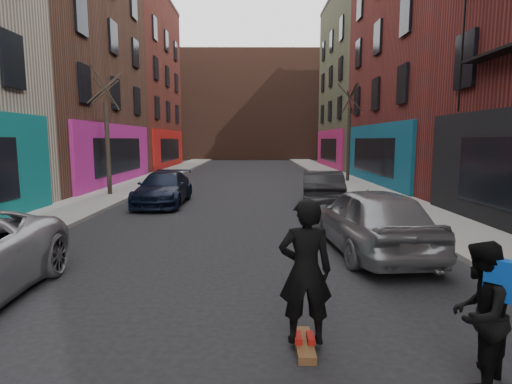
{
  "coord_description": "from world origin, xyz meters",
  "views": [
    {
      "loc": [
        0.5,
        -0.31,
        2.63
      ],
      "look_at": [
        0.53,
        7.49,
        1.6
      ],
      "focal_mm": 28.0,
      "sensor_mm": 36.0,
      "label": 1
    }
  ],
  "objects_px": {
    "parked_left_end": "(164,188)",
    "parked_right_far": "(370,219)",
    "tree_right_far": "(349,124)",
    "skateboarder": "(305,271)",
    "parked_right_end": "(322,188)",
    "pedestrian": "(479,313)",
    "skateboard": "(304,345)",
    "tree_left_far": "(107,123)"
  },
  "relations": [
    {
      "from": "parked_left_end",
      "to": "parked_right_far",
      "type": "xyz_separation_m",
      "value": [
        6.4,
        -6.95,
        0.13
      ]
    },
    {
      "from": "tree_right_far",
      "to": "skateboarder",
      "type": "bearing_deg",
      "value": -104.53
    },
    {
      "from": "parked_right_end",
      "to": "pedestrian",
      "type": "relative_size",
      "value": 2.7
    },
    {
      "from": "parked_left_end",
      "to": "parked_right_far",
      "type": "height_order",
      "value": "parked_right_far"
    },
    {
      "from": "parked_left_end",
      "to": "pedestrian",
      "type": "height_order",
      "value": "pedestrian"
    },
    {
      "from": "parked_left_end",
      "to": "skateboard",
      "type": "height_order",
      "value": "parked_left_end"
    },
    {
      "from": "tree_right_far",
      "to": "parked_right_end",
      "type": "height_order",
      "value": "tree_right_far"
    },
    {
      "from": "tree_left_far",
      "to": "tree_right_far",
      "type": "bearing_deg",
      "value": 25.82
    },
    {
      "from": "tree_right_far",
      "to": "skateboard",
      "type": "xyz_separation_m",
      "value": [
        -5.07,
        -19.56,
        -3.48
      ]
    },
    {
      "from": "skateboard",
      "to": "parked_right_end",
      "type": "bearing_deg",
      "value": 80.36
    },
    {
      "from": "parked_right_far",
      "to": "skateboard",
      "type": "bearing_deg",
      "value": 59.73
    },
    {
      "from": "tree_right_far",
      "to": "parked_left_end",
      "type": "xyz_separation_m",
      "value": [
        -9.4,
        -8.23,
        -2.87
      ]
    },
    {
      "from": "tree_right_far",
      "to": "parked_right_end",
      "type": "distance_m",
      "value": 9.44
    },
    {
      "from": "parked_right_end",
      "to": "skateboarder",
      "type": "height_order",
      "value": "skateboarder"
    },
    {
      "from": "tree_left_far",
      "to": "pedestrian",
      "type": "relative_size",
      "value": 4.11
    },
    {
      "from": "parked_right_end",
      "to": "skateboard",
      "type": "height_order",
      "value": "parked_right_end"
    },
    {
      "from": "parked_left_end",
      "to": "pedestrian",
      "type": "xyz_separation_m",
      "value": [
        6.09,
        -12.07,
        0.14
      ]
    },
    {
      "from": "tree_left_far",
      "to": "parked_right_far",
      "type": "bearing_deg",
      "value": -44.32
    },
    {
      "from": "parked_right_far",
      "to": "skateboard",
      "type": "xyz_separation_m",
      "value": [
        -2.07,
        -4.38,
        -0.73
      ]
    },
    {
      "from": "tree_right_far",
      "to": "skateboard",
      "type": "relative_size",
      "value": 8.5
    },
    {
      "from": "tree_right_far",
      "to": "pedestrian",
      "type": "height_order",
      "value": "tree_right_far"
    },
    {
      "from": "skateboard",
      "to": "skateboarder",
      "type": "xyz_separation_m",
      "value": [
        0.0,
        0.0,
        0.96
      ]
    },
    {
      "from": "parked_right_end",
      "to": "tree_right_far",
      "type": "bearing_deg",
      "value": -103.04
    },
    {
      "from": "parked_right_far",
      "to": "parked_right_end",
      "type": "distance_m",
      "value": 6.69
    },
    {
      "from": "parked_right_far",
      "to": "pedestrian",
      "type": "xyz_separation_m",
      "value": [
        -0.31,
        -5.12,
        0.02
      ]
    },
    {
      "from": "tree_right_far",
      "to": "parked_right_end",
      "type": "bearing_deg",
      "value": -109.46
    },
    {
      "from": "tree_right_far",
      "to": "skateboarder",
      "type": "height_order",
      "value": "tree_right_far"
    },
    {
      "from": "parked_right_far",
      "to": "parked_right_end",
      "type": "height_order",
      "value": "parked_right_far"
    },
    {
      "from": "parked_right_far",
      "to": "pedestrian",
      "type": "distance_m",
      "value": 5.13
    },
    {
      "from": "tree_left_far",
      "to": "skateboard",
      "type": "bearing_deg",
      "value": -61.61
    },
    {
      "from": "skateboard",
      "to": "pedestrian",
      "type": "bearing_deg",
      "value": -21.81
    },
    {
      "from": "tree_left_far",
      "to": "skateboarder",
      "type": "height_order",
      "value": "tree_left_far"
    },
    {
      "from": "skateboarder",
      "to": "pedestrian",
      "type": "bearing_deg",
      "value": 158.19
    },
    {
      "from": "tree_left_far",
      "to": "parked_right_end",
      "type": "distance_m",
      "value": 10.09
    },
    {
      "from": "tree_left_far",
      "to": "parked_left_end",
      "type": "xyz_separation_m",
      "value": [
        3.0,
        -2.23,
        -2.72
      ]
    },
    {
      "from": "parked_right_end",
      "to": "skateboard",
      "type": "distance_m",
      "value": 11.28
    },
    {
      "from": "parked_right_end",
      "to": "skateboarder",
      "type": "distance_m",
      "value": 11.27
    },
    {
      "from": "tree_right_far",
      "to": "pedestrian",
      "type": "distance_m",
      "value": 20.75
    },
    {
      "from": "tree_right_far",
      "to": "skateboard",
      "type": "height_order",
      "value": "tree_right_far"
    },
    {
      "from": "parked_left_end",
      "to": "skateboard",
      "type": "distance_m",
      "value": 12.15
    },
    {
      "from": "parked_left_end",
      "to": "skateboarder",
      "type": "distance_m",
      "value": 12.14
    },
    {
      "from": "tree_left_far",
      "to": "parked_right_end",
      "type": "relative_size",
      "value": 1.52
    }
  ]
}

